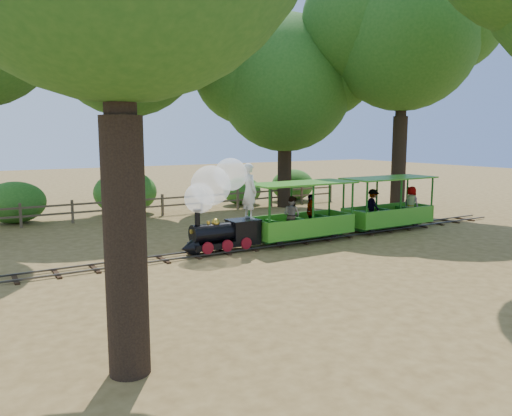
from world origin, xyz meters
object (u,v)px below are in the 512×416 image
locomotive (219,199)px  fence (182,202)px  carriage_rear (388,209)px  carriage_front (301,219)px

locomotive → fence: bearing=75.4°
fence → carriage_rear: bearing=-56.4°
locomotive → fence: locomotive is taller
locomotive → carriage_rear: locomotive is taller
carriage_rear → carriage_front: bearing=-179.4°
carriage_front → fence: size_ratio=0.21×
locomotive → carriage_rear: (7.38, -0.07, -0.88)m
locomotive → fence: size_ratio=0.17×
locomotive → carriage_rear: bearing=-0.5°
carriage_rear → fence: carriage_rear is taller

